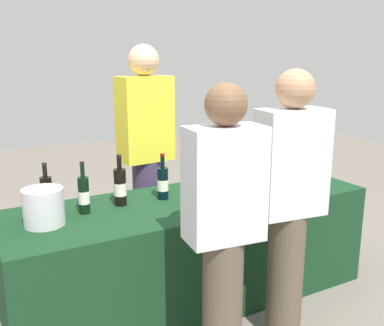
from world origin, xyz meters
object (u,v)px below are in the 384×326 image
(wine_bottle_0, at_px, (47,195))
(wine_glass_0, at_px, (232,187))
(wine_bottle_1, at_px, (84,195))
(guest_1, at_px, (289,200))
(wine_glass_1, at_px, (267,182))
(wine_glass_2, at_px, (288,177))
(wine_bottle_4, at_px, (203,172))
(guest_0, at_px, (224,226))
(wine_bottle_3, at_px, (163,183))
(server_pouring, at_px, (146,149))
(wine_bottle_5, at_px, (239,168))
(ice_bucket, at_px, (44,207))
(wine_bottle_2, at_px, (120,187))
(wine_bottle_6, at_px, (251,168))

(wine_bottle_0, relative_size, wine_glass_0, 2.31)
(wine_bottle_1, distance_m, guest_1, 1.22)
(wine_glass_1, height_order, wine_glass_2, wine_glass_2)
(wine_bottle_4, xyz_separation_m, guest_0, (-0.41, -0.91, -0.01))
(wine_bottle_0, relative_size, wine_bottle_3, 1.01)
(server_pouring, bearing_deg, wine_bottle_5, 133.49)
(guest_0, bearing_deg, ice_bucket, 141.53)
(wine_bottle_5, height_order, guest_0, guest_0)
(wine_glass_0, xyz_separation_m, wine_glass_1, (0.27, -0.02, -0.00))
(ice_bucket, height_order, guest_1, guest_1)
(wine_bottle_2, xyz_separation_m, wine_glass_0, (0.68, -0.28, -0.03))
(wine_bottle_4, relative_size, server_pouring, 0.19)
(wine_bottle_5, xyz_separation_m, wine_glass_2, (0.20, -0.32, -0.02))
(server_pouring, bearing_deg, wine_bottle_6, 135.48)
(wine_glass_2, bearing_deg, wine_bottle_0, 168.13)
(wine_bottle_4, height_order, wine_glass_2, wine_bottle_4)
(wine_bottle_0, relative_size, wine_glass_2, 2.29)
(wine_bottle_2, relative_size, wine_bottle_3, 1.06)
(wine_bottle_3, relative_size, wine_glass_0, 2.28)
(server_pouring, relative_size, guest_1, 1.09)
(ice_bucket, relative_size, guest_1, 0.14)
(wine_bottle_4, bearing_deg, server_pouring, 116.87)
(wine_glass_0, xyz_separation_m, guest_1, (0.05, -0.50, 0.05))
(wine_bottle_1, relative_size, wine_glass_1, 2.48)
(wine_bottle_1, height_order, guest_1, guest_1)
(wine_glass_0, xyz_separation_m, guest_0, (-0.44, -0.58, 0.01))
(wine_bottle_3, bearing_deg, wine_bottle_5, 6.48)
(guest_0, bearing_deg, server_pouring, 89.55)
(wine_bottle_4, distance_m, wine_glass_2, 0.61)
(wine_bottle_1, bearing_deg, wine_bottle_6, 2.64)
(wine_bottle_2, distance_m, wine_bottle_6, 1.05)
(wine_bottle_0, xyz_separation_m, wine_bottle_4, (1.09, -0.02, 0.01))
(wine_bottle_1, distance_m, wine_glass_1, 1.23)
(wine_bottle_2, relative_size, guest_0, 0.21)
(wine_bottle_1, distance_m, wine_bottle_2, 0.25)
(wine_bottle_5, xyz_separation_m, wine_glass_0, (-0.28, -0.34, -0.02))
(wine_bottle_2, bearing_deg, ice_bucket, -166.78)
(wine_bottle_5, bearing_deg, guest_1, -105.75)
(guest_1, bearing_deg, wine_bottle_4, 102.58)
(wine_glass_1, bearing_deg, guest_1, -115.04)
(wine_bottle_0, distance_m, wine_bottle_3, 0.74)
(ice_bucket, bearing_deg, server_pouring, 35.65)
(wine_bottle_1, bearing_deg, guest_1, -37.39)
(wine_bottle_6, xyz_separation_m, wine_glass_1, (-0.10, -0.32, -0.02))
(wine_bottle_3, height_order, wine_glass_2, wine_bottle_3)
(wine_bottle_0, relative_size, wine_glass_1, 2.42)
(wine_bottle_3, height_order, wine_glass_0, wine_bottle_3)
(wine_bottle_6, bearing_deg, wine_bottle_2, -178.83)
(wine_bottle_2, distance_m, guest_0, 0.89)
(wine_bottle_2, height_order, wine_bottle_4, wine_bottle_4)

